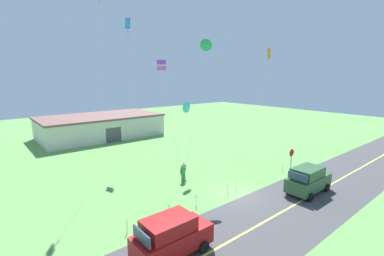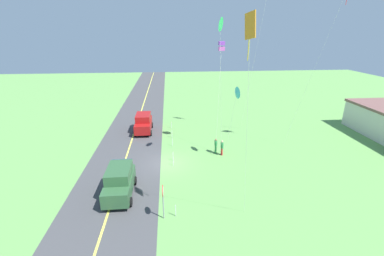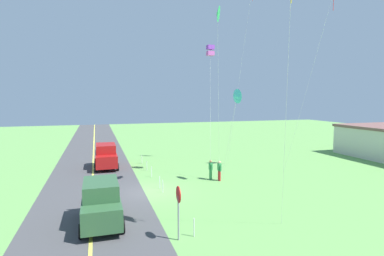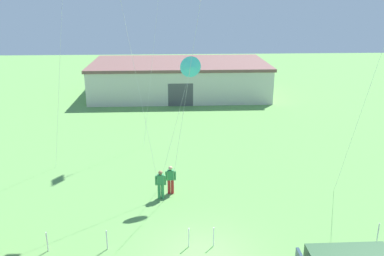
% 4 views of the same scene
% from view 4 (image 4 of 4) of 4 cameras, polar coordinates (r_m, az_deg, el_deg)
% --- Properties ---
extents(person_adult_near, '(0.58, 0.22, 1.60)m').
position_cam_4_polar(person_adult_near, '(22.21, -2.99, -7.06)').
color(person_adult_near, red).
rests_on(person_adult_near, ground).
extents(person_adult_companion, '(0.58, 0.22, 1.60)m').
position_cam_4_polar(person_adult_companion, '(21.72, -4.37, -7.69)').
color(person_adult_companion, '#338C4C').
rests_on(person_adult_companion, ground).
extents(kite_pink_drift, '(2.38, 0.53, 7.28)m').
position_cam_4_polar(kite_pink_drift, '(21.32, -0.17, 8.39)').
color(kite_pink_drift, silver).
rests_on(kite_pink_drift, ground).
extents(warehouse_distant, '(18.36, 10.20, 3.50)m').
position_cam_4_polar(warehouse_distant, '(44.24, -1.76, 6.94)').
color(warehouse_distant, beige).
rests_on(warehouse_distant, ground).
extents(fence_post_1, '(0.05, 0.05, 0.90)m').
position_cam_4_polar(fence_post_1, '(18.79, -19.45, -14.65)').
color(fence_post_1, silver).
rests_on(fence_post_1, ground).
extents(fence_post_2, '(0.05, 0.05, 0.90)m').
position_cam_4_polar(fence_post_2, '(18.25, -11.73, -14.96)').
color(fence_post_2, silver).
rests_on(fence_post_2, ground).
extents(fence_post_3, '(0.05, 0.05, 0.90)m').
position_cam_4_polar(fence_post_3, '(18.04, -0.45, -14.96)').
color(fence_post_3, silver).
rests_on(fence_post_3, ground).
extents(fence_post_4, '(0.05, 0.05, 0.90)m').
position_cam_4_polar(fence_post_4, '(18.11, 3.01, -14.85)').
color(fence_post_4, silver).
rests_on(fence_post_4, ground).
extents(fence_post_5, '(0.05, 0.05, 0.90)m').
position_cam_4_polar(fence_post_5, '(20.09, 24.40, -13.03)').
color(fence_post_5, silver).
rests_on(fence_post_5, ground).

